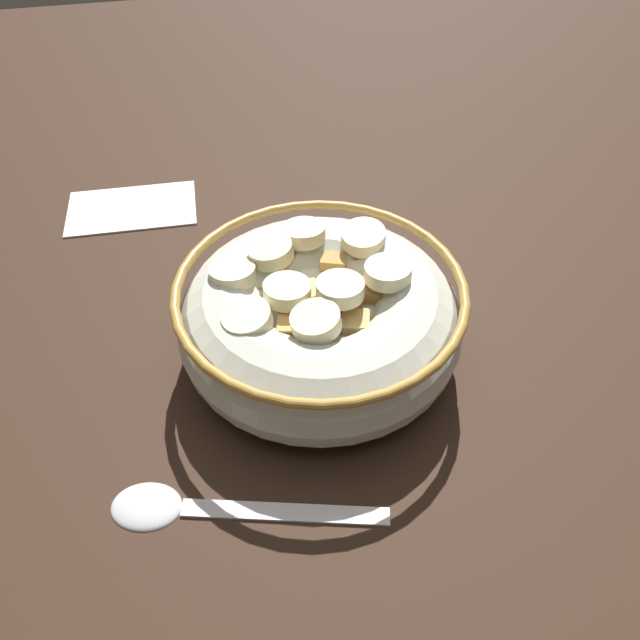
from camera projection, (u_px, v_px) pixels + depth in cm
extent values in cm
cube|color=#332116|center=(320.00, 362.00, 41.66)|extent=(139.32, 139.32, 2.00)
cylinder|color=beige|center=(320.00, 349.00, 40.73)|extent=(9.69, 9.69, 0.60)
torus|color=beige|center=(320.00, 320.00, 38.81)|extent=(17.62, 17.62, 5.98)
torus|color=#B28438|center=(320.00, 288.00, 36.89)|extent=(17.69, 17.69, 0.60)
cylinder|color=white|center=(320.00, 306.00, 37.91)|extent=(14.03, 14.03, 0.40)
cube|color=#AD7F42|center=(385.00, 355.00, 34.34)|extent=(2.29, 2.30, 0.92)
cube|color=tan|center=(311.00, 245.00, 40.90)|extent=(1.96, 2.02, 0.93)
cube|color=tan|center=(240.00, 339.00, 34.97)|extent=(2.19, 2.20, 0.78)
cube|color=tan|center=(232.00, 312.00, 36.75)|extent=(1.99, 1.94, 0.91)
cube|color=tan|center=(390.00, 334.00, 35.51)|extent=(2.25, 2.28, 0.94)
cube|color=tan|center=(246.00, 291.00, 38.12)|extent=(2.18, 2.22, 0.91)
cube|color=#B78947|center=(281.00, 260.00, 39.85)|extent=(2.26, 2.27, 0.79)
cube|color=#B78947|center=(334.00, 260.00, 39.83)|extent=(2.09, 2.07, 0.76)
cube|color=#AD7F42|center=(348.00, 364.00, 33.79)|extent=(2.24, 2.24, 0.74)
cube|color=tan|center=(356.00, 322.00, 36.16)|extent=(2.05, 2.02, 0.84)
cube|color=tan|center=(323.00, 312.00, 36.61)|extent=(2.27, 2.27, 0.72)
cube|color=tan|center=(279.00, 352.00, 34.33)|extent=(2.18, 2.16, 0.80)
cube|color=tan|center=(403.00, 265.00, 39.83)|extent=(1.99, 1.97, 0.80)
cube|color=tan|center=(291.00, 325.00, 35.79)|extent=(1.94, 1.94, 0.74)
cube|color=tan|center=(309.00, 293.00, 37.75)|extent=(2.09, 2.05, 0.88)
cube|color=#AD7F42|center=(348.00, 293.00, 37.85)|extent=(1.91, 1.94, 0.83)
cube|color=tan|center=(321.00, 348.00, 34.57)|extent=(2.30, 2.31, 0.90)
cube|color=#AD7F42|center=(372.00, 294.00, 37.71)|extent=(2.03, 1.98, 0.92)
cube|color=tan|center=(420.00, 307.00, 36.87)|extent=(2.21, 2.18, 0.88)
cube|color=#AD7F42|center=(366.00, 258.00, 40.14)|extent=(2.06, 2.10, 0.91)
cylinder|color=beige|center=(316.00, 321.00, 34.50)|extent=(4.08, 3.99, 1.51)
cylinder|color=#F9EFC6|center=(387.00, 271.00, 37.23)|extent=(3.12, 3.16, 1.22)
cylinder|color=#F4EABC|center=(340.00, 289.00, 36.04)|extent=(3.53, 3.58, 1.26)
cylinder|color=beige|center=(307.00, 233.00, 40.17)|extent=(4.03, 4.11, 1.45)
cylinder|color=#F4EABC|center=(233.00, 274.00, 37.63)|extent=(3.42, 3.51, 1.34)
cylinder|color=beige|center=(363.00, 237.00, 39.65)|extent=(2.91, 2.94, 1.41)
cylinder|color=beige|center=(288.00, 295.00, 36.28)|extent=(2.88, 2.92, 1.24)
cylinder|color=beige|center=(270.00, 252.00, 38.59)|extent=(4.11, 4.05, 1.39)
cylinder|color=#F4EABC|center=(247.00, 319.00, 35.02)|extent=(3.98, 3.93, 1.55)
ellipsoid|color=silver|center=(145.00, 503.00, 32.92)|extent=(4.43, 3.76, 0.80)
cube|color=silver|center=(285.00, 512.00, 32.82)|extent=(10.94, 3.79, 0.36)
cube|color=white|center=(132.00, 207.00, 52.05)|extent=(10.73, 6.66, 0.30)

